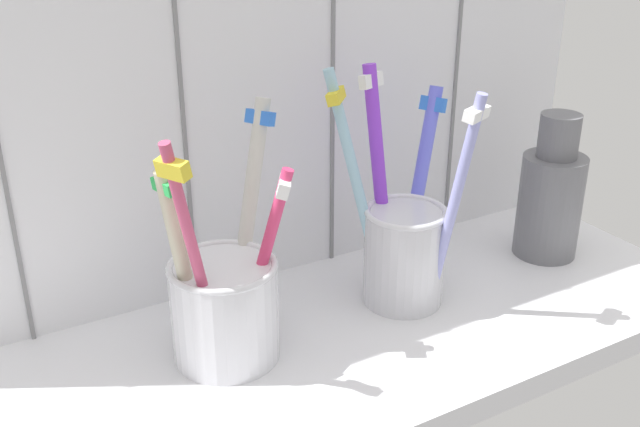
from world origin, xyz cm
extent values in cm
cube|color=silver|center=(0.00, 0.00, 1.00)|extent=(64.00, 22.00, 2.00)
cube|color=white|center=(0.00, 12.00, 22.50)|extent=(64.00, 2.00, 45.00)
cube|color=gray|center=(-6.40, 10.90, 22.50)|extent=(0.30, 0.20, 45.00)
cube|color=gray|center=(6.40, 10.90, 22.50)|extent=(0.30, 0.20, 45.00)
cube|color=gray|center=(19.20, 10.90, 22.50)|extent=(0.30, 0.20, 45.00)
cylinder|color=silver|center=(-7.62, 1.87, 5.58)|extent=(7.49, 7.49, 7.16)
torus|color=silver|center=(-7.62, 1.87, 9.16)|extent=(7.62, 7.62, 0.50)
cylinder|color=#DE386A|center=(-5.08, 0.90, 9.18)|extent=(4.34, 2.91, 13.77)
cube|color=white|center=(-3.80, 0.18, 14.81)|extent=(1.88, 2.29, 1.17)
cylinder|color=#C4476C|center=(-10.08, -0.16, 10.91)|extent=(4.31, 2.69, 17.17)
cube|color=yellow|center=(-11.36, -0.82, 17.76)|extent=(1.86, 2.34, 1.23)
cylinder|color=beige|center=(-4.40, 4.57, 10.76)|extent=(5.70, 3.93, 17.04)
cube|color=blue|center=(-2.68, 5.56, 17.82)|extent=(1.91, 2.28, 1.15)
cylinder|color=beige|center=(-10.41, 1.61, 9.66)|extent=(3.15, 1.67, 14.65)
cube|color=green|center=(-11.21, 1.43, 15.88)|extent=(1.27, 2.14, 0.91)
cylinder|color=silver|center=(7.62, 1.87, 5.88)|extent=(6.33, 6.33, 7.75)
torus|color=silver|center=(7.62, 1.87, 9.75)|extent=(6.51, 6.51, 0.50)
cylinder|color=#8937DB|center=(6.98, 4.66, 11.42)|extent=(2.20, 3.86, 18.19)
cube|color=white|center=(6.62, 5.72, 19.25)|extent=(2.32, 1.49, 1.13)
cylinder|color=#656AF1|center=(10.58, 4.30, 10.25)|extent=(5.50, 3.56, 16.01)
cube|color=blue|center=(12.18, 5.14, 16.77)|extent=(1.80, 2.23, 1.27)
cylinder|color=#97C6DA|center=(4.52, 3.94, 11.51)|extent=(4.61, 4.36, 18.42)
cube|color=yellow|center=(3.22, 5.15, 18.64)|extent=(2.47, 2.54, 1.06)
cylinder|color=#989BDF|center=(9.22, -1.60, 11.12)|extent=(2.19, 3.77, 17.57)
cube|color=white|center=(9.68, -2.71, 18.40)|extent=(2.65, 1.87, 0.95)
cylinder|color=slate|center=(23.58, 2.20, 6.61)|extent=(5.55, 5.55, 9.21)
cylinder|color=slate|center=(23.58, 2.20, 13.10)|extent=(3.45, 3.45, 3.78)
camera|label=1|loc=(-24.19, -40.04, 33.14)|focal=42.06mm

